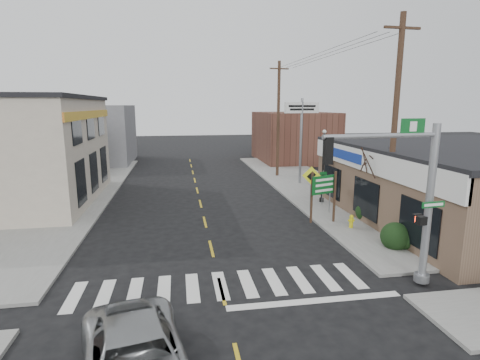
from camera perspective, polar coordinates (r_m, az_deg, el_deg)
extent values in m
plane|color=black|center=(13.71, -2.82, -16.51)|extent=(140.00, 140.00, 0.00)
cube|color=slate|center=(27.83, 12.65, -2.11)|extent=(6.00, 38.00, 0.13)
cube|color=slate|center=(26.94, -25.70, -3.41)|extent=(6.00, 38.00, 0.13)
cube|color=gold|center=(21.08, -5.37, -6.37)|extent=(0.12, 56.00, 0.01)
cube|color=silver|center=(14.06, -3.02, -15.73)|extent=(11.00, 2.20, 0.01)
cube|color=brown|center=(24.42, 31.26, -0.71)|extent=(12.00, 14.00, 4.00)
cube|color=#553226|center=(44.26, 8.18, 6.55)|extent=(8.00, 10.00, 5.60)
cube|color=slate|center=(45.20, -21.91, 6.46)|extent=(9.00, 10.00, 6.40)
cylinder|color=#929499|center=(14.59, 26.83, -3.50)|extent=(0.27, 0.27, 5.68)
cylinder|color=#929499|center=(13.07, 20.36, 6.40)|extent=(4.17, 0.15, 0.15)
cube|color=black|center=(12.29, 12.55, 4.57)|extent=(0.27, 0.21, 0.85)
cube|color=#0E521F|center=(14.40, 27.38, -3.34)|extent=(0.90, 0.04, 0.21)
cube|color=#0E521F|center=(13.65, 24.63, 7.46)|extent=(0.90, 0.05, 0.52)
cube|color=black|center=(14.54, 25.97, -5.60)|extent=(0.30, 0.25, 0.30)
cube|color=#442E1F|center=(20.45, 10.87, -2.65)|extent=(0.10, 0.10, 2.80)
cube|color=#442E1F|center=(20.93, 14.21, -2.48)|extent=(0.10, 0.10, 2.80)
cube|color=#0C4519|center=(20.48, 12.70, -0.70)|extent=(1.60, 0.05, 1.00)
cylinder|color=yellow|center=(20.42, 16.58, -6.22)|extent=(0.20, 0.20, 0.55)
sphere|color=yellow|center=(20.34, 16.63, -5.39)|extent=(0.22, 0.22, 0.22)
cylinder|color=gray|center=(22.48, 10.70, -1.73)|extent=(0.06, 0.06, 2.53)
cube|color=yellow|center=(22.25, 10.82, 0.67)|extent=(1.07, 0.03, 1.07)
cylinder|color=black|center=(24.88, 12.52, 1.85)|extent=(0.12, 0.12, 4.57)
sphere|color=silver|center=(24.62, 12.75, 7.20)|extent=(0.25, 0.25, 0.25)
cube|color=#0E5555|center=(24.94, 13.64, 3.86)|extent=(0.02, 0.48, 1.23)
cylinder|color=gray|center=(30.72, 9.26, 5.83)|extent=(0.20, 0.20, 6.81)
cube|color=silver|center=(30.58, 9.42, 10.83)|extent=(3.20, 0.18, 0.85)
cylinder|color=black|center=(20.83, 19.46, -2.22)|extent=(0.20, 0.20, 3.24)
ellipsoid|color=#253E1A|center=(18.34, 22.56, -7.96)|extent=(1.29, 1.29, 0.97)
ellipsoid|color=#163213|center=(22.11, 18.66, -4.58)|extent=(1.16, 1.16, 0.87)
cylinder|color=#3E2D19|center=(19.16, 22.44, 7.20)|extent=(0.27, 0.27, 10.34)
cube|color=#3E2D19|center=(19.43, 23.51, 20.52)|extent=(1.80, 0.11, 0.11)
cylinder|color=#402B1F|center=(33.70, 5.85, 9.13)|extent=(0.26, 0.26, 10.02)
cube|color=#402B1F|center=(33.82, 6.00, 16.52)|extent=(1.74, 0.11, 0.11)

